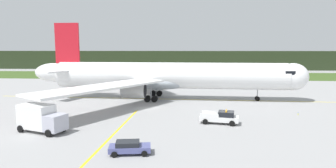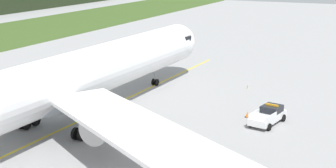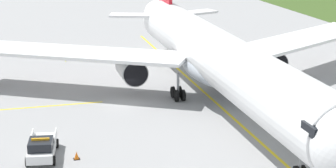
# 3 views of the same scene
# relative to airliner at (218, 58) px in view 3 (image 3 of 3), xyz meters

# --- Properties ---
(ground) EXTENTS (320.00, 320.00, 0.00)m
(ground) POSITION_rel_airliner_xyz_m (-2.49, -9.11, -4.76)
(ground) COLOR #949494
(taxiway_centerline_main) EXTENTS (74.18, 2.63, 0.01)m
(taxiway_centerline_main) POSITION_rel_airliner_xyz_m (0.86, -0.03, -4.75)
(taxiway_centerline_main) COLOR yellow
(taxiway_centerline_main) RESTS_ON ground
(airliner) EXTENTS (56.32, 51.48, 15.69)m
(airliner) POSITION_rel_airliner_xyz_m (0.00, 0.00, 0.00)
(airliner) COLOR white
(airliner) RESTS_ON ground
(ops_pickup_truck) EXTENTS (5.59, 3.05, 1.94)m
(ops_pickup_truck) POSITION_rel_airliner_xyz_m (9.26, -18.50, -3.86)
(ops_pickup_truck) COLOR silver
(ops_pickup_truck) RESTS_ON ground
(apron_cone) EXTENTS (0.51, 0.51, 0.64)m
(apron_cone) POSITION_rel_airliner_xyz_m (10.37, -15.93, -4.45)
(apron_cone) COLOR black
(apron_cone) RESTS_ON ground
(taxiway_edge_light_west) EXTENTS (0.12, 0.12, 0.41)m
(taxiway_edge_light_west) POSITION_rel_airliner_xyz_m (-22.38, -12.55, -4.54)
(taxiway_edge_light_west) COLOR yellow
(taxiway_edge_light_west) RESTS_ON ground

